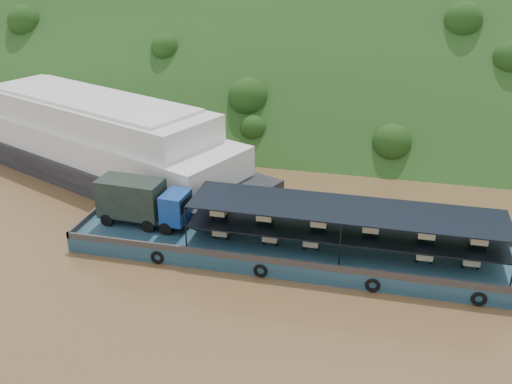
# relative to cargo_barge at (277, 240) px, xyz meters

# --- Properties ---
(ground) EXTENTS (160.00, 160.00, 0.00)m
(ground) POSITION_rel_cargo_barge_xyz_m (-0.66, 1.15, -1.24)
(ground) COLOR brown
(ground) RESTS_ON ground
(hillside) EXTENTS (140.00, 39.60, 39.60)m
(hillside) POSITION_rel_cargo_barge_xyz_m (-0.66, 37.15, -1.24)
(hillside) COLOR #1E3B15
(hillside) RESTS_ON ground
(cargo_barge) EXTENTS (35.00, 7.18, 4.97)m
(cargo_barge) POSITION_rel_cargo_barge_xyz_m (0.00, 0.00, 0.00)
(cargo_barge) COLOR #143848
(cargo_barge) RESTS_ON ground
(passenger_ferry) EXTENTS (40.53, 24.63, 8.06)m
(passenger_ferry) POSITION_rel_cargo_barge_xyz_m (-21.44, 12.17, 2.25)
(passenger_ferry) COLOR black
(passenger_ferry) RESTS_ON ground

